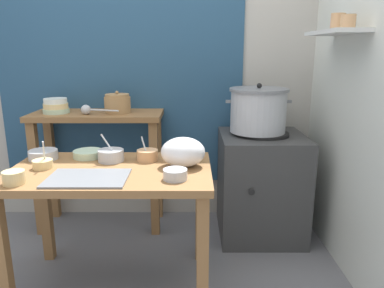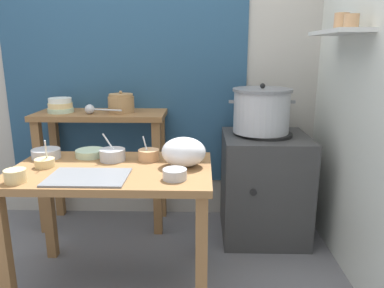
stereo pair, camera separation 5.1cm
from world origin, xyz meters
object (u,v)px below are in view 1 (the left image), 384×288
object	(u,v)px
prep_table	(113,187)
prep_bowl_4	(89,153)
plastic_bag	(184,152)
prep_bowl_1	(149,155)
back_shelf_table	(100,142)
prep_bowl_5	(176,174)
prep_bowl_0	(112,155)
prep_bowl_2	(44,163)
steamer_pot	(259,110)
prep_bowl_3	(44,154)
clay_pot	(119,104)
stove_block	(262,185)
serving_tray	(89,178)
prep_bowl_6	(15,177)
bowl_stack_enamel	(57,106)
ladle	(89,110)

from	to	relation	value
prep_table	prep_bowl_4	distance (m)	0.31
plastic_bag	prep_bowl_1	bearing A→B (deg)	151.38
back_shelf_table	prep_bowl_5	bearing A→B (deg)	-56.72
prep_bowl_5	prep_bowl_4	bearing A→B (deg)	144.31
prep_bowl_0	prep_bowl_5	distance (m)	0.50
prep_bowl_1	prep_bowl_2	xyz separation A→B (m)	(-0.56, -0.15, -0.01)
back_shelf_table	steamer_pot	size ratio (longest dim) A/B	2.08
prep_table	prep_bowl_3	world-z (taller)	prep_bowl_3
steamer_pot	clay_pot	bearing A→B (deg)	173.83
stove_block	clay_pot	distance (m)	1.21
serving_tray	prep_bowl_0	world-z (taller)	prep_bowl_0
back_shelf_table	prep_bowl_1	size ratio (longest dim) A/B	6.74
clay_pot	prep_bowl_3	xyz separation A→B (m)	(-0.33, -0.60, -0.22)
serving_tray	prep_bowl_1	bearing A→B (deg)	51.02
prep_bowl_0	plastic_bag	bearing A→B (deg)	-13.36
prep_bowl_1	prep_bowl_6	bearing A→B (deg)	-146.68
bowl_stack_enamel	prep_bowl_4	bearing A→B (deg)	-55.56
prep_table	prep_bowl_0	bearing A→B (deg)	100.22
ladle	serving_tray	world-z (taller)	ladle
prep_bowl_2	prep_bowl_3	bearing A→B (deg)	110.47
serving_tray	prep_bowl_1	distance (m)	0.42
stove_block	serving_tray	bearing A→B (deg)	-141.83
steamer_pot	prep_bowl_5	distance (m)	1.02
ladle	prep_bowl_4	bearing A→B (deg)	-75.69
prep_bowl_3	prep_bowl_5	xyz separation A→B (m)	(0.80, -0.35, -0.00)
plastic_bag	prep_bowl_2	bearing A→B (deg)	-177.60
prep_bowl_3	prep_bowl_5	bearing A→B (deg)	-23.72
prep_bowl_1	stove_block	bearing A→B (deg)	32.32
bowl_stack_enamel	prep_bowl_4	distance (m)	0.68
serving_tray	prep_bowl_0	size ratio (longest dim) A/B	2.37
stove_block	prep_bowl_3	bearing A→B (deg)	-161.51
back_shelf_table	ladle	size ratio (longest dim) A/B	3.42
clay_pot	prep_bowl_0	size ratio (longest dim) A/B	1.13
serving_tray	prep_bowl_3	size ratio (longest dim) A/B	2.39
prep_bowl_4	prep_bowl_6	world-z (taller)	prep_bowl_6
steamer_pot	bowl_stack_enamel	xyz separation A→B (m)	(-1.47, 0.09, 0.01)
prep_bowl_2	prep_table	bearing A→B (deg)	-1.08
stove_block	serving_tray	distance (m)	1.36
prep_bowl_1	ladle	bearing A→B (deg)	132.27
prep_bowl_2	prep_bowl_3	world-z (taller)	prep_bowl_2
prep_bowl_1	plastic_bag	bearing A→B (deg)	-28.62
bowl_stack_enamel	prep_bowl_1	distance (m)	0.97
prep_bowl_5	plastic_bag	bearing A→B (deg)	80.84
back_shelf_table	prep_table	bearing A→B (deg)	-71.55
bowl_stack_enamel	prep_bowl_2	size ratio (longest dim) A/B	1.16
prep_bowl_3	prep_bowl_6	world-z (taller)	prep_bowl_6
prep_table	serving_tray	bearing A→B (deg)	-114.48
clay_pot	serving_tray	xyz separation A→B (m)	(0.02, -0.94, -0.24)
prep_bowl_5	prep_bowl_6	world-z (taller)	prep_bowl_6
prep_bowl_0	prep_bowl_4	bearing A→B (deg)	153.41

